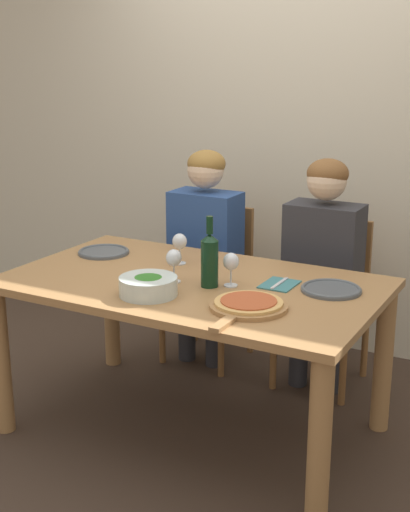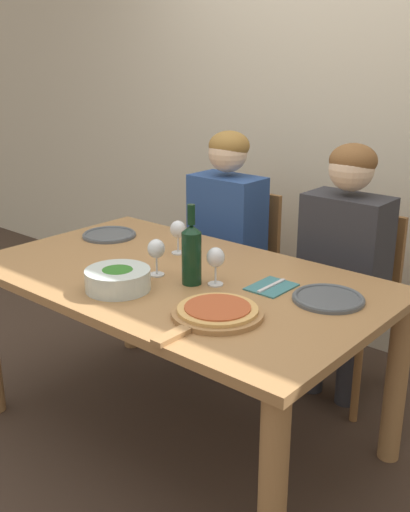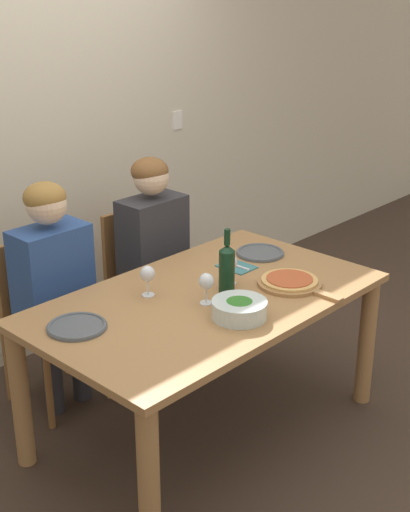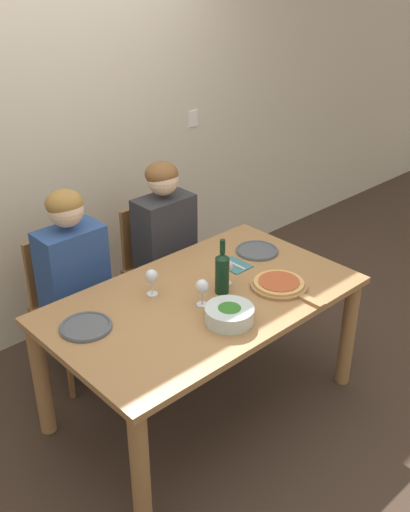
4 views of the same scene
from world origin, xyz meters
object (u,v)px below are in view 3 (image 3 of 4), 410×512
(pizza_on_board, at_px, (291,282))
(fork_on_napkin, at_px, (237,267))
(person_man, at_px, (155,242))
(chair_right, at_px, (144,278))
(chair_left, at_px, (46,315))
(person_woman, at_px, (54,276))
(wine_glass_left, at_px, (147,275))
(broccoli_bowl, at_px, (239,309))
(wine_glass_right, at_px, (230,264))
(wine_bottle, at_px, (227,267))
(wine_glass_centre, at_px, (206,283))
(dinner_plate_left, at_px, (77,326))
(dinner_plate_right, at_px, (260,253))

(pizza_on_board, bearing_deg, fork_on_napkin, 91.35)
(fork_on_napkin, bearing_deg, person_man, 91.65)
(chair_right, distance_m, fork_on_napkin, 0.76)
(chair_left, height_order, person_man, person_man)
(person_woman, bearing_deg, wine_glass_left, -73.55)
(chair_right, bearing_deg, person_man, -90.00)
(broccoli_bowl, height_order, wine_glass_left, wine_glass_left)
(person_man, distance_m, fork_on_napkin, 0.60)
(wine_glass_right, bearing_deg, wine_bottle, -149.07)
(pizza_on_board, xyz_separation_m, wine_glass_centre, (-0.44, 0.16, 0.09))
(wine_glass_right, bearing_deg, wine_glass_left, 153.07)
(dinner_plate_left, bearing_deg, dinner_plate_right, -0.85)
(person_woman, bearing_deg, wine_glass_right, -53.71)
(pizza_on_board, height_order, wine_glass_centre, wine_glass_centre)
(person_woman, bearing_deg, fork_on_napkin, -40.36)
(wine_bottle, relative_size, wine_glass_centre, 2.08)
(fork_on_napkin, bearing_deg, wine_glass_left, 172.51)
(dinner_plate_left, height_order, wine_glass_left, wine_glass_left)
(chair_left, height_order, dinner_plate_left, chair_left)
(person_man, distance_m, wine_bottle, 0.81)
(chair_right, distance_m, wine_glass_centre, 1.05)
(dinner_plate_left, bearing_deg, wine_glass_centre, -22.69)
(wine_glass_left, relative_size, wine_glass_centre, 1.00)
(broccoli_bowl, bearing_deg, fork_on_napkin, 42.11)
(person_woman, xyz_separation_m, wine_glass_right, (0.53, -0.72, 0.11))
(chair_right, bearing_deg, wine_bottle, -105.60)
(wine_glass_centre, height_order, fork_on_napkin, wine_glass_centre)
(chair_left, distance_m, dinner_plate_right, 1.19)
(pizza_on_board, height_order, wine_glass_left, wine_glass_left)
(chair_right, height_order, wine_glass_right, wine_glass_right)
(person_man, xyz_separation_m, dinner_plate_left, (-0.97, -0.56, 0.02))
(chair_left, xyz_separation_m, person_woman, (-0.00, -0.11, 0.26))
(person_man, relative_size, dinner_plate_right, 4.69)
(broccoli_bowl, distance_m, wine_glass_right, 0.38)
(wine_glass_right, bearing_deg, person_woman, 126.29)
(dinner_plate_right, height_order, wine_glass_right, wine_glass_right)
(person_woman, distance_m, fork_on_napkin, 0.93)
(broccoli_bowl, distance_m, dinner_plate_left, 0.71)
(dinner_plate_left, xyz_separation_m, pizza_on_board, (1.00, -0.39, 0.01))
(chair_left, height_order, wine_glass_centre, wine_glass_centre)
(chair_left, height_order, wine_glass_right, wine_glass_right)
(person_woman, relative_size, pizza_on_board, 2.67)
(wine_glass_right, bearing_deg, chair_left, 122.57)
(pizza_on_board, bearing_deg, wine_glass_left, 143.47)
(wine_glass_right, xyz_separation_m, fork_on_napkin, (0.18, 0.12, -0.10))
(chair_left, bearing_deg, wine_glass_left, -76.21)
(chair_right, relative_size, broccoli_bowl, 3.54)
(dinner_plate_right, height_order, wine_glass_left, wine_glass_left)
(dinner_plate_left, xyz_separation_m, fork_on_napkin, (0.99, -0.05, -0.01))
(chair_left, distance_m, broccoli_bowl, 1.17)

